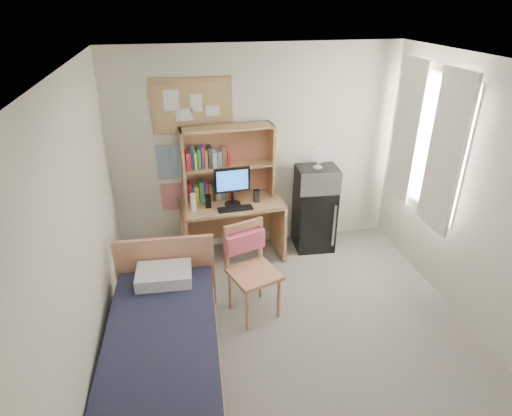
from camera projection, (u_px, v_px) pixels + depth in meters
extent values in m
cube|color=gray|center=(301.00, 350.00, 4.14)|extent=(3.60, 4.20, 0.02)
cube|color=silver|center=(318.00, 71.00, 2.97)|extent=(3.60, 4.20, 0.02)
cube|color=silver|center=(257.00, 152.00, 5.39)|extent=(3.60, 0.04, 2.60)
cube|color=silver|center=(81.00, 257.00, 3.23)|extent=(0.04, 4.20, 2.60)
cube|color=silver|center=(498.00, 213.00, 3.87)|extent=(0.04, 4.20, 2.60)
cube|color=white|center=(427.00, 142.00, 4.78)|extent=(0.10, 1.40, 1.70)
cube|color=white|center=(445.00, 154.00, 4.42)|extent=(0.04, 0.55, 1.70)
cube|color=white|center=(406.00, 132.00, 5.13)|extent=(0.04, 0.55, 1.70)
cube|color=tan|center=(192.00, 106.00, 4.96)|extent=(0.94, 0.03, 0.64)
cube|color=#2960A7|center=(169.00, 162.00, 5.21)|extent=(0.30, 0.01, 0.42)
cube|color=red|center=(173.00, 197.00, 5.42)|extent=(0.28, 0.01, 0.36)
cube|color=tan|center=(232.00, 230.00, 5.44)|extent=(1.29, 0.71, 0.78)
cube|color=tan|center=(254.00, 273.00, 4.40)|extent=(0.65, 0.65, 1.02)
cube|color=black|center=(314.00, 218.00, 5.68)|extent=(0.52, 0.52, 0.84)
cube|color=black|center=(164.00, 357.00, 3.69)|extent=(1.08, 2.00, 0.53)
cube|color=tan|center=(228.00, 163.00, 5.19)|extent=(1.13, 0.36, 0.91)
cube|color=black|center=(232.00, 187.00, 5.11)|extent=(0.43, 0.06, 0.46)
cube|color=black|center=(235.00, 209.00, 5.08)|extent=(0.42, 0.16, 0.02)
cube|color=black|center=(208.00, 201.00, 5.10)|extent=(0.07, 0.07, 0.16)
cube|color=black|center=(256.00, 196.00, 5.25)|extent=(0.07, 0.07, 0.16)
cylinder|color=white|center=(193.00, 202.00, 5.01)|extent=(0.07, 0.07, 0.22)
cube|color=#FF617F|center=(244.00, 241.00, 4.42)|extent=(0.45, 0.26, 0.20)
cube|color=#BDBDC2|center=(317.00, 179.00, 5.41)|extent=(0.54, 0.42, 0.30)
cylinder|color=white|center=(318.00, 157.00, 5.28)|extent=(0.24, 0.24, 0.28)
cube|color=white|center=(164.00, 275.00, 4.21)|extent=(0.55, 0.40, 0.13)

